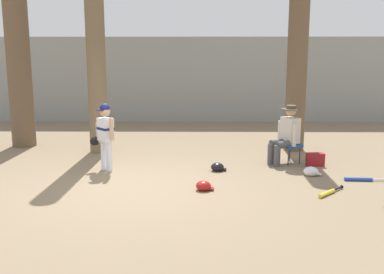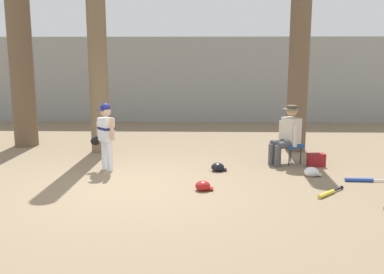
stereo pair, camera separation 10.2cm
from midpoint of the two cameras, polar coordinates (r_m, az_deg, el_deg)
name	(u,v)px [view 2 (the right image)]	position (r m, az deg, el deg)	size (l,w,h in m)	color
ground_plane	(132,188)	(7.52, -7.45, -6.55)	(60.00, 60.00, 0.00)	#7F6B51
concrete_back_wall	(167,80)	(14.63, -3.06, 7.41)	(18.00, 0.36, 2.76)	gray
tree_near_player	(97,46)	(10.17, -11.90, 11.52)	(0.57, 0.57, 5.35)	brown
tree_behind_spectator	(298,71)	(10.38, 13.90, 8.34)	(0.74, 0.74, 4.44)	brown
young_ballplayer	(105,132)	(8.58, -10.81, 0.61)	(0.56, 0.46, 1.31)	white
folding_stool	(290,146)	(9.24, 12.94, -1.15)	(0.54, 0.54, 0.41)	#194C9E
seated_spectator	(287,133)	(9.12, 12.54, 0.49)	(0.66, 0.56, 1.20)	#47474C
handbag_beside_stool	(316,160)	(9.18, 16.09, -2.87)	(0.34, 0.18, 0.26)	maroon
tree_far_left	(19,27)	(11.39, -21.29, 13.11)	(0.81, 0.81, 6.47)	brown
bat_blue_youth	(363,180)	(8.37, 21.57, -5.20)	(0.82, 0.11, 0.07)	#2347AD
bat_yellow_trainer	(328,193)	(7.42, 17.61, -6.95)	(0.55, 0.56, 0.07)	yellow
batting_helmet_red	(203,186)	(7.31, 1.83, -6.37)	(0.30, 0.23, 0.17)	#A81919
batting_helmet_white	(312,172)	(8.44, 15.56, -4.38)	(0.32, 0.24, 0.18)	silver
batting_helmet_black	(218,167)	(8.50, 3.71, -3.93)	(0.30, 0.23, 0.17)	black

